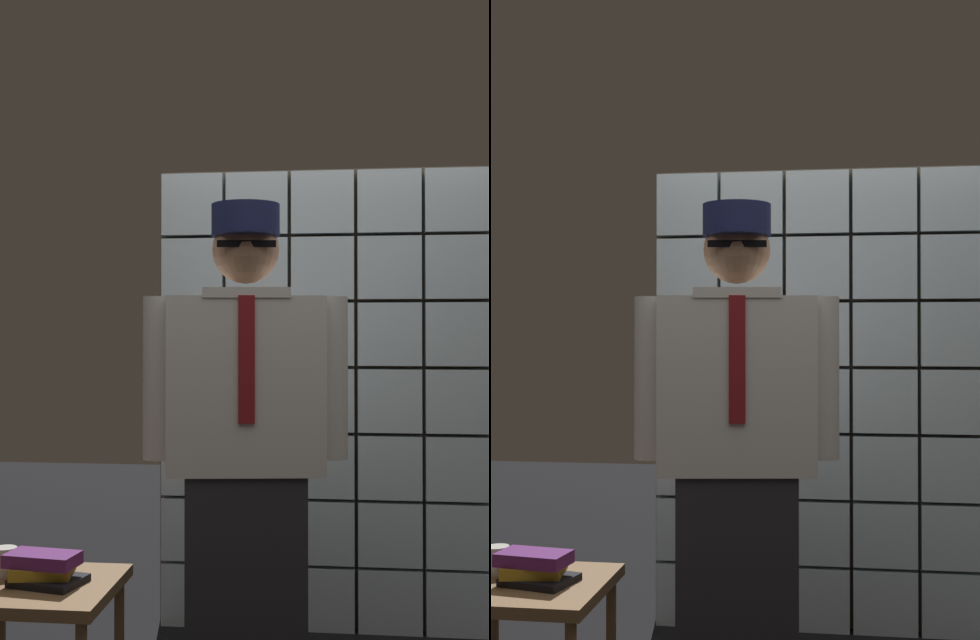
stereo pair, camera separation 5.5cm
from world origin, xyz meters
The scene contains 5 objects.
glass_block_wall centered at (0.00, 1.37, 1.06)m, with size 1.55×0.10×2.15m.
standing_person centered at (-0.25, 0.40, 0.95)m, with size 0.73×0.34×1.82m.
side_table centered at (-0.92, 0.17, 0.46)m, with size 0.52×0.52×0.53m.
book_stack centered at (-0.89, 0.16, 0.58)m, with size 0.27×0.22×0.10m.
coffee_mug centered at (-1.06, 0.24, 0.58)m, with size 0.13×0.08×0.09m.
Camera 2 is at (0.14, -2.54, 1.37)m, focal length 47.20 mm.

